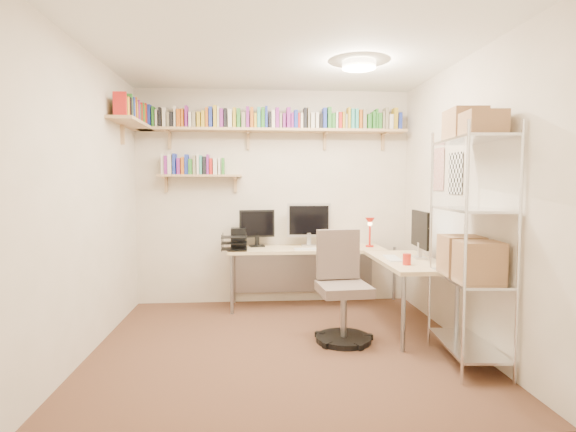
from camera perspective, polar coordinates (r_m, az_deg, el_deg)
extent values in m
plane|color=#41271C|center=(4.07, -0.72, -16.08)|extent=(3.20, 3.20, 0.00)
cube|color=beige|center=(5.32, -1.79, 2.41)|extent=(3.20, 0.04, 2.50)
cube|color=beige|center=(4.05, -23.97, 1.57)|extent=(0.04, 3.00, 2.50)
cube|color=beige|center=(4.24, 21.38, 1.73)|extent=(0.04, 3.00, 2.50)
cube|color=beige|center=(2.33, 1.66, 0.38)|extent=(3.20, 0.04, 2.50)
cube|color=white|center=(3.98, -0.76, 20.09)|extent=(3.20, 3.00, 0.04)
cube|color=silver|center=(4.74, 18.45, 5.64)|extent=(0.01, 0.30, 0.42)
cube|color=white|center=(4.37, 20.48, 5.09)|extent=(0.01, 0.28, 0.38)
cylinder|color=#FFEAC6|center=(4.26, 9.01, 18.39)|extent=(0.30, 0.30, 0.06)
cube|color=tan|center=(5.23, -1.75, 10.83)|extent=(3.05, 0.25, 0.03)
cube|color=tan|center=(4.96, -19.11, 10.99)|extent=(0.25, 1.00, 0.03)
cube|color=tan|center=(5.25, -11.09, 5.05)|extent=(0.95, 0.20, 0.02)
cube|color=tan|center=(5.37, -14.87, 9.77)|extent=(0.03, 0.20, 0.20)
cube|color=tan|center=(5.28, -5.08, 9.99)|extent=(0.03, 0.20, 0.20)
cube|color=tan|center=(5.35, 4.75, 9.91)|extent=(0.03, 0.20, 0.20)
cube|color=tan|center=(5.51, 12.06, 9.67)|extent=(0.03, 0.20, 0.20)
cube|color=silver|center=(5.38, -17.89, 11.69)|extent=(0.03, 0.12, 0.20)
cube|color=gray|center=(5.38, -17.49, 11.86)|extent=(0.03, 0.13, 0.23)
cube|color=#1E319E|center=(5.37, -17.12, 11.99)|extent=(0.03, 0.12, 0.25)
cube|color=#2B7928|center=(5.36, -16.68, 11.89)|extent=(0.02, 0.13, 0.23)
cube|color=silver|center=(5.35, -16.31, 11.73)|extent=(0.02, 0.11, 0.19)
cube|color=black|center=(5.34, -15.88, 11.89)|extent=(0.03, 0.12, 0.22)
cube|color=silver|center=(5.33, -15.38, 11.90)|extent=(0.04, 0.12, 0.22)
cube|color=gray|center=(5.32, -14.90, 11.67)|extent=(0.03, 0.14, 0.17)
cube|color=black|center=(5.32, -14.51, 11.69)|extent=(0.04, 0.14, 0.17)
cube|color=silver|center=(5.32, -14.11, 12.08)|extent=(0.02, 0.12, 0.24)
cube|color=#BA5715|center=(5.31, -13.65, 11.89)|extent=(0.04, 0.14, 0.20)
cube|color=#BA5715|center=(5.30, -13.21, 11.95)|extent=(0.03, 0.13, 0.21)
cube|color=#7E2280|center=(5.30, -12.74, 12.14)|extent=(0.03, 0.12, 0.24)
cube|color=silver|center=(5.29, -12.26, 11.78)|extent=(0.03, 0.14, 0.17)
cube|color=gray|center=(5.28, -11.81, 11.86)|extent=(0.04, 0.13, 0.19)
cube|color=gold|center=(5.28, -11.24, 11.84)|extent=(0.04, 0.12, 0.18)
cube|color=gold|center=(5.27, -10.70, 11.93)|extent=(0.04, 0.11, 0.19)
cube|color=#BA5715|center=(5.27, -10.23, 12.13)|extent=(0.03, 0.12, 0.23)
cube|color=#1E319E|center=(5.27, -9.77, 12.18)|extent=(0.04, 0.13, 0.23)
cube|color=gold|center=(5.26, -9.21, 12.28)|extent=(0.03, 0.14, 0.25)
cube|color=silver|center=(5.26, -8.82, 12.23)|extent=(0.02, 0.11, 0.24)
cube|color=#7E2280|center=(5.26, -8.42, 12.11)|extent=(0.04, 0.15, 0.21)
cube|color=black|center=(5.25, -7.94, 12.14)|extent=(0.03, 0.13, 0.22)
cube|color=silver|center=(5.25, -7.36, 12.09)|extent=(0.04, 0.15, 0.21)
cube|color=gold|center=(5.25, -6.80, 12.21)|extent=(0.03, 0.11, 0.23)
cube|color=#2B7928|center=(5.25, -6.28, 12.16)|extent=(0.04, 0.14, 0.22)
cube|color=gray|center=(5.24, -5.66, 11.94)|extent=(0.04, 0.14, 0.18)
cube|color=#7E2280|center=(5.25, -5.14, 12.30)|extent=(0.03, 0.12, 0.24)
cube|color=#BA5715|center=(5.24, -4.60, 12.25)|extent=(0.03, 0.15, 0.23)
cube|color=gold|center=(5.24, -4.16, 11.92)|extent=(0.03, 0.11, 0.17)
cube|color=teal|center=(5.25, -3.73, 12.27)|extent=(0.03, 0.13, 0.24)
cube|color=#2B7928|center=(5.25, -3.20, 12.27)|extent=(0.04, 0.13, 0.23)
cube|color=#1E319E|center=(5.25, -2.78, 12.34)|extent=(0.03, 0.15, 0.25)
cube|color=black|center=(5.25, -2.34, 12.00)|extent=(0.03, 0.13, 0.19)
cube|color=silver|center=(5.25, -1.90, 12.09)|extent=(0.04, 0.14, 0.20)
cube|color=#7E2280|center=(5.25, -1.39, 12.25)|extent=(0.04, 0.14, 0.23)
cube|color=gray|center=(5.25, -0.96, 11.93)|extent=(0.03, 0.14, 0.17)
cube|color=#7E2280|center=(5.25, -0.52, 11.91)|extent=(0.03, 0.12, 0.17)
cube|color=#7E2280|center=(5.26, 0.04, 12.27)|extent=(0.04, 0.14, 0.24)
cube|color=#7E2280|center=(5.26, 0.52, 11.95)|extent=(0.03, 0.13, 0.18)
cube|color=#1E319E|center=(5.27, 0.98, 12.11)|extent=(0.04, 0.13, 0.21)
cube|color=red|center=(5.27, 1.37, 11.92)|extent=(0.02, 0.13, 0.18)
cube|color=silver|center=(5.27, 1.71, 11.91)|extent=(0.03, 0.14, 0.18)
cube|color=black|center=(5.28, 2.16, 12.24)|extent=(0.03, 0.12, 0.24)
cube|color=gray|center=(5.28, 2.62, 12.26)|extent=(0.02, 0.11, 0.24)
cube|color=silver|center=(5.29, 3.10, 11.92)|extent=(0.04, 0.13, 0.18)
cube|color=silver|center=(5.29, 3.68, 11.93)|extent=(0.04, 0.11, 0.19)
cube|color=black|center=(5.30, 4.18, 11.85)|extent=(0.03, 0.11, 0.17)
cube|color=#1E319E|center=(5.31, 4.63, 12.18)|extent=(0.04, 0.14, 0.24)
cube|color=#2B7928|center=(5.32, 5.22, 12.22)|extent=(0.04, 0.14, 0.25)
cube|color=#2B7928|center=(5.32, 5.73, 11.83)|extent=(0.04, 0.12, 0.18)
cube|color=silver|center=(5.33, 6.13, 11.91)|extent=(0.02, 0.14, 0.20)
cube|color=red|center=(5.34, 6.58, 11.88)|extent=(0.04, 0.12, 0.19)
cube|color=gold|center=(5.35, 6.99, 11.89)|extent=(0.03, 0.11, 0.20)
cube|color=gray|center=(5.35, 7.29, 11.73)|extent=(0.02, 0.15, 0.17)
cube|color=gold|center=(5.36, 7.68, 12.13)|extent=(0.03, 0.12, 0.25)
cube|color=teal|center=(5.37, 8.11, 12.04)|extent=(0.04, 0.14, 0.23)
cube|color=teal|center=(5.38, 8.61, 12.01)|extent=(0.03, 0.14, 0.23)
cube|color=#BA5715|center=(5.39, 9.11, 11.94)|extent=(0.03, 0.12, 0.22)
cube|color=gray|center=(5.40, 9.59, 11.92)|extent=(0.04, 0.13, 0.22)
cube|color=#2B7928|center=(5.41, 10.17, 11.63)|extent=(0.04, 0.14, 0.17)
cube|color=#2B7928|center=(5.43, 10.73, 11.77)|extent=(0.03, 0.13, 0.20)
cube|color=#2B7928|center=(5.44, 11.10, 11.91)|extent=(0.02, 0.13, 0.24)
cube|color=#2B7928|center=(5.44, 11.45, 11.64)|extent=(0.04, 0.14, 0.19)
cube|color=gray|center=(5.46, 11.88, 11.70)|extent=(0.02, 0.14, 0.20)
cube|color=gray|center=(5.47, 12.27, 11.92)|extent=(0.04, 0.14, 0.25)
cube|color=silver|center=(5.48, 12.82, 11.50)|extent=(0.04, 0.13, 0.17)
cube|color=gold|center=(5.50, 13.39, 11.86)|extent=(0.04, 0.11, 0.25)
cube|color=#1E319E|center=(5.51, 13.89, 11.54)|extent=(0.04, 0.15, 0.19)
cube|color=red|center=(4.56, -20.58, 13.20)|extent=(0.12, 0.02, 0.22)
cube|color=gold|center=(4.60, -20.41, 12.86)|extent=(0.13, 0.04, 0.18)
cube|color=#BA5715|center=(4.65, -20.24, 12.85)|extent=(0.12, 0.04, 0.19)
cube|color=black|center=(4.70, -20.07, 12.76)|extent=(0.14, 0.04, 0.19)
cube|color=#2B7928|center=(4.74, -19.92, 12.95)|extent=(0.13, 0.04, 0.24)
cube|color=gold|center=(4.77, -19.79, 12.63)|extent=(0.12, 0.03, 0.20)
cube|color=#1E319E|center=(4.81, -19.68, 12.72)|extent=(0.14, 0.04, 0.22)
cube|color=gold|center=(4.85, -19.53, 12.39)|extent=(0.13, 0.03, 0.18)
cube|color=#7E2280|center=(4.88, -19.44, 12.34)|extent=(0.11, 0.02, 0.18)
cube|color=#BA5715|center=(4.92, -19.35, 12.65)|extent=(0.13, 0.02, 0.24)
cube|color=gold|center=(4.94, -19.25, 12.39)|extent=(0.13, 0.03, 0.21)
cube|color=#7E2280|center=(4.98, -19.12, 12.17)|extent=(0.14, 0.04, 0.18)
cube|color=#7E2280|center=(5.03, -18.98, 12.42)|extent=(0.12, 0.03, 0.24)
cube|color=#2B7928|center=(5.07, -18.87, 12.17)|extent=(0.12, 0.03, 0.20)
cube|color=red|center=(5.11, -18.74, 12.23)|extent=(0.13, 0.04, 0.23)
cube|color=#2B7928|center=(5.16, -18.60, 12.19)|extent=(0.14, 0.04, 0.23)
cube|color=gold|center=(5.20, -18.49, 11.94)|extent=(0.11, 0.02, 0.20)
cube|color=#BA5715|center=(5.23, -18.40, 12.06)|extent=(0.14, 0.02, 0.23)
cube|color=red|center=(5.27, -18.30, 12.11)|extent=(0.15, 0.03, 0.25)
cube|color=silver|center=(5.30, -18.19, 11.81)|extent=(0.13, 0.02, 0.20)
cube|color=teal|center=(5.34, -18.11, 12.02)|extent=(0.12, 0.04, 0.25)
cube|color=gold|center=(5.38, -17.99, 11.86)|extent=(0.12, 0.04, 0.23)
cube|color=silver|center=(5.32, -15.57, 6.34)|extent=(0.03, 0.11, 0.23)
cube|color=#7E2280|center=(5.31, -15.18, 6.24)|extent=(0.03, 0.14, 0.21)
cube|color=silver|center=(5.30, -14.73, 6.33)|extent=(0.04, 0.12, 0.22)
cube|color=#1E319E|center=(5.29, -14.18, 6.40)|extent=(0.03, 0.14, 0.23)
cube|color=#7E2280|center=(5.29, -13.66, 6.13)|extent=(0.03, 0.14, 0.18)
cube|color=#BA5715|center=(5.28, -13.18, 6.21)|extent=(0.04, 0.12, 0.20)
cube|color=#1E319E|center=(5.27, -12.72, 6.38)|extent=(0.04, 0.12, 0.23)
cube|color=#2B7928|center=(5.27, -12.23, 6.11)|extent=(0.04, 0.15, 0.17)
cube|color=gray|center=(5.26, -11.77, 6.35)|extent=(0.03, 0.11, 0.22)
cube|color=silver|center=(5.26, -11.32, 6.45)|extent=(0.03, 0.11, 0.23)
cube|color=teal|center=(5.25, -10.97, 6.36)|extent=(0.02, 0.13, 0.22)
cube|color=black|center=(5.25, -10.52, 6.30)|extent=(0.04, 0.13, 0.20)
cube|color=#7E2280|center=(5.25, -10.11, 6.44)|extent=(0.02, 0.14, 0.23)
cube|color=red|center=(5.24, -9.72, 6.21)|extent=(0.03, 0.11, 0.18)
cube|color=silver|center=(5.24, -9.20, 6.22)|extent=(0.04, 0.14, 0.18)
cube|color=silver|center=(5.23, -8.68, 6.26)|extent=(0.02, 0.12, 0.19)
cube|color=#2B7928|center=(5.23, -8.24, 6.25)|extent=(0.03, 0.11, 0.19)
cube|color=beige|center=(5.12, 2.29, -4.23)|extent=(1.75, 0.55, 0.04)
cube|color=beige|center=(4.46, 15.01, -5.60)|extent=(0.55, 1.20, 0.04)
cylinder|color=gray|center=(4.93, -7.14, -8.62)|extent=(0.04, 0.04, 0.65)
cylinder|color=gray|center=(5.38, -6.92, -7.55)|extent=(0.04, 0.04, 0.65)
cylinder|color=gray|center=(5.64, 13.34, -7.09)|extent=(0.04, 0.04, 0.65)
cylinder|color=gray|center=(3.94, 14.43, -11.93)|extent=(0.04, 0.04, 0.65)
cylinder|color=gray|center=(4.11, 20.64, -11.40)|extent=(0.04, 0.04, 0.65)
cube|color=gray|center=(5.41, 1.98, -6.96)|extent=(1.66, 0.02, 0.51)
cube|color=silver|center=(5.20, 2.66, -0.52)|extent=(0.51, 0.03, 0.39)
cube|color=black|center=(5.18, 2.69, -0.54)|extent=(0.46, 0.00, 0.33)
cube|color=black|center=(5.17, -3.96, -0.97)|extent=(0.41, 0.03, 0.31)
cube|color=black|center=(4.50, 16.44, -1.62)|extent=(0.03, 0.54, 0.35)
cube|color=white|center=(4.50, 16.22, -1.62)|extent=(0.00, 0.48, 0.30)
cube|color=white|center=(4.96, 3.05, -4.20)|extent=(0.39, 0.12, 0.01)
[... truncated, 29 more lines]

